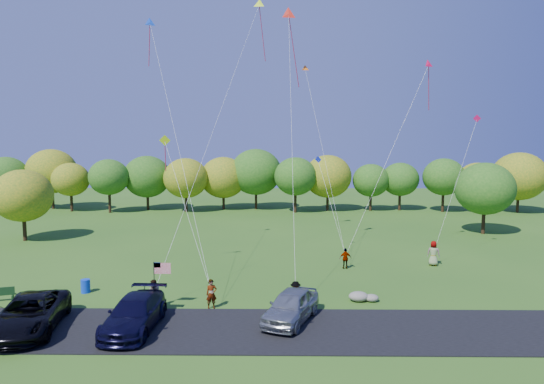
# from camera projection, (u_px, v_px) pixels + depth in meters

# --- Properties ---
(ground) EXTENTS (140.00, 140.00, 0.00)m
(ground) POSITION_uv_depth(u_px,v_px,m) (234.00, 304.00, 28.93)
(ground) COLOR #2E5B1A
(ground) RESTS_ON ground
(asphalt_lane) EXTENTS (44.00, 6.00, 0.06)m
(asphalt_lane) POSITION_uv_depth(u_px,v_px,m) (227.00, 330.00, 24.95)
(asphalt_lane) COLOR black
(asphalt_lane) RESTS_ON ground
(treeline) EXTENTS (77.28, 27.98, 8.63)m
(treeline) POSITION_uv_depth(u_px,v_px,m) (271.00, 178.00, 64.42)
(treeline) COLOR #322012
(treeline) RESTS_ON ground
(minivan_dark) EXTENTS (3.94, 6.67, 1.74)m
(minivan_dark) POSITION_uv_depth(u_px,v_px,m) (29.00, 314.00, 24.71)
(minivan_dark) COLOR black
(minivan_dark) RESTS_ON asphalt_lane
(minivan_navy) EXTENTS (2.50, 5.76, 1.65)m
(minivan_navy) POSITION_uv_depth(u_px,v_px,m) (134.00, 314.00, 24.85)
(minivan_navy) COLOR black
(minivan_navy) RESTS_ON asphalt_lane
(minivan_silver) EXTENTS (3.66, 5.29, 1.67)m
(minivan_silver) POSITION_uv_depth(u_px,v_px,m) (291.00, 306.00, 25.98)
(minivan_silver) COLOR #909499
(minivan_silver) RESTS_ON asphalt_lane
(flyer_a) EXTENTS (0.73, 0.60, 1.73)m
(flyer_a) POSITION_uv_depth(u_px,v_px,m) (211.00, 294.00, 28.06)
(flyer_a) COLOR #4C4C59
(flyer_a) RESTS_ON ground
(flyer_b) EXTENTS (0.96, 0.84, 1.69)m
(flyer_b) POSITION_uv_depth(u_px,v_px,m) (154.00, 294.00, 28.10)
(flyer_b) COLOR #4C4C59
(flyer_b) RESTS_ON ground
(flyer_c) EXTENTS (1.17, 0.83, 1.64)m
(flyer_c) POSITION_uv_depth(u_px,v_px,m) (296.00, 295.00, 28.00)
(flyer_c) COLOR #4C4C59
(flyer_c) RESTS_ON ground
(flyer_d) EXTENTS (0.95, 0.44, 1.58)m
(flyer_d) POSITION_uv_depth(u_px,v_px,m) (345.00, 258.00, 36.78)
(flyer_d) COLOR #4C4C59
(flyer_d) RESTS_ON ground
(flyer_e) EXTENTS (1.10, 0.91, 1.94)m
(flyer_e) POSITION_uv_depth(u_px,v_px,m) (434.00, 253.00, 37.70)
(flyer_e) COLOR #4C4C59
(flyer_e) RESTS_ON ground
(park_bench) EXTENTS (1.56, 0.73, 0.89)m
(park_bench) POSITION_uv_depth(u_px,v_px,m) (1.00, 294.00, 29.32)
(park_bench) COLOR black
(park_bench) RESTS_ON ground
(trash_barrel) EXTENTS (0.57, 0.57, 0.86)m
(trash_barrel) POSITION_uv_depth(u_px,v_px,m) (86.00, 286.00, 31.04)
(trash_barrel) COLOR #0D37D0
(trash_barrel) RESTS_ON ground
(flag_assembly) EXTENTS (1.01, 0.66, 2.74)m
(flag_assembly) POSITION_uv_depth(u_px,v_px,m) (159.00, 273.00, 28.07)
(flag_assembly) COLOR black
(flag_assembly) RESTS_ON ground
(boulder_near) EXTENTS (1.19, 0.94, 0.60)m
(boulder_near) POSITION_uv_depth(u_px,v_px,m) (359.00, 296.00, 29.39)
(boulder_near) COLOR #9D9989
(boulder_near) RESTS_ON ground
(boulder_far) EXTENTS (0.86, 0.72, 0.45)m
(boulder_far) POSITION_uv_depth(u_px,v_px,m) (372.00, 298.00, 29.34)
(boulder_far) COLOR slate
(boulder_far) RESTS_ON ground
(kites_aloft) EXTENTS (26.96, 9.05, 14.13)m
(kites_aloft) POSITION_uv_depth(u_px,v_px,m) (281.00, 37.00, 39.36)
(kites_aloft) COLOR red
(kites_aloft) RESTS_ON ground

